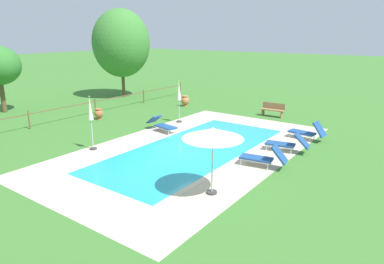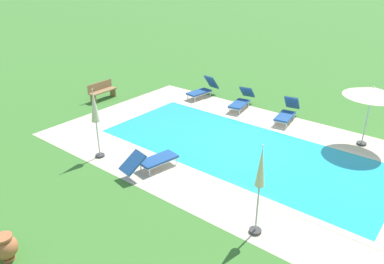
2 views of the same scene
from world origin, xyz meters
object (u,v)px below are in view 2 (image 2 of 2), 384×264
Objects in this scene: sun_lounger_north_end at (242,101)px; patio_umbrella_open_foreground at (373,92)px; sun_lounger_north_mid at (287,112)px; sun_lounger_north_near_steps at (151,161)px; patio_umbrella_closed_row_mid_west at (95,111)px; wooden_bench_lawn_side at (102,90)px; patio_umbrella_closed_row_west at (260,176)px; terracotta_urn_near_fence at (5,247)px; sun_lounger_north_far at (203,89)px.

patio_umbrella_open_foreground is at bearing 175.68° from sun_lounger_north_end.
sun_lounger_north_end is at bearing -1.92° from sun_lounger_north_mid.
sun_lounger_north_near_steps is 2.57m from patio_umbrella_closed_row_mid_west.
sun_lounger_north_end is 1.32× the size of wooden_bench_lawn_side.
sun_lounger_north_end is 0.80× the size of patio_umbrella_closed_row_west.
patio_umbrella_closed_row_west is 3.71× the size of terracotta_urn_near_fence.
patio_umbrella_closed_row_mid_west is 3.73× the size of terracotta_urn_near_fence.
wooden_bench_lawn_side is (6.88, -3.50, 0.10)m from sun_lounger_north_near_steps.
patio_umbrella_open_foreground reaches higher than sun_lounger_north_near_steps.
patio_umbrella_closed_row_west is at bearing 172.43° from sun_lounger_north_near_steps.
patio_umbrella_closed_row_mid_west reaches higher than wooden_bench_lawn_side.
patio_umbrella_closed_row_west is at bearing 179.10° from patio_umbrella_closed_row_mid_west.
patio_umbrella_open_foreground is (-3.26, 0.34, 1.70)m from sun_lounger_north_mid.
wooden_bench_lawn_side reaches higher than sun_lounger_north_near_steps.
sun_lounger_north_far is 7.59m from patio_umbrella_closed_row_mid_west.
patio_umbrella_closed_row_west is 0.99× the size of patio_umbrella_closed_row_mid_west.
wooden_bench_lawn_side is at bearing -50.11° from terracotta_urn_near_fence.
patio_umbrella_closed_row_mid_west is at bearing 97.71° from sun_lounger_north_far.
sun_lounger_north_near_steps is at bearing 114.19° from sun_lounger_north_far.
sun_lounger_north_mid is at bearing -6.04° from patio_umbrella_open_foreground.
wooden_bench_lawn_side is at bearing 42.38° from sun_lounger_north_far.
patio_umbrella_open_foreground is 0.92× the size of patio_umbrella_closed_row_west.
sun_lounger_north_mid reaches higher than terracotta_urn_near_fence.
sun_lounger_north_far is 2.42m from sun_lounger_north_end.
patio_umbrella_closed_row_west reaches higher than sun_lounger_north_near_steps.
sun_lounger_north_mid reaches higher than sun_lounger_north_near_steps.
sun_lounger_north_far is at bearing -2.74° from sun_lounger_north_mid.
sun_lounger_north_near_steps is 6.91m from sun_lounger_north_mid.
wooden_bench_lawn_side is (3.76, 3.43, 0.07)m from sun_lounger_north_far.
patio_umbrella_open_foreground is 0.92× the size of patio_umbrella_closed_row_mid_west.
sun_lounger_north_far is 8.22m from patio_umbrella_open_foreground.
patio_umbrella_closed_row_west is at bearing 84.63° from patio_umbrella_open_foreground.
patio_umbrella_closed_row_west is at bearing -132.22° from terracotta_urn_near_fence.
sun_lounger_north_end is at bearing -56.01° from patio_umbrella_closed_row_west.
sun_lounger_north_near_steps reaches higher than terracotta_urn_near_fence.
patio_umbrella_closed_row_west is (-7.37, 7.50, 1.28)m from sun_lounger_north_far.
terracotta_urn_near_fence is (4.02, 4.44, -1.31)m from patio_umbrella_closed_row_west.
patio_umbrella_closed_row_west reaches higher than patio_umbrella_open_foreground.
patio_umbrella_open_foreground is 6.97m from patio_umbrella_closed_row_west.
sun_lounger_north_end is 0.86× the size of patio_umbrella_open_foreground.
sun_lounger_north_near_steps is at bearing -167.57° from patio_umbrella_closed_row_mid_west.
sun_lounger_north_end is at bearing 176.46° from sun_lounger_north_far.
wooden_bench_lawn_side is (11.13, -4.07, -1.21)m from patio_umbrella_closed_row_west.
patio_umbrella_closed_row_mid_west is (6.37, -0.10, 0.08)m from patio_umbrella_closed_row_west.
patio_umbrella_closed_row_west reaches higher than terracotta_urn_near_fence.
patio_umbrella_closed_row_mid_west reaches higher than sun_lounger_north_near_steps.
patio_umbrella_closed_row_mid_west is 6.33m from wooden_bench_lawn_side.
sun_lounger_north_far reaches higher than terracotta_urn_near_fence.
sun_lounger_north_near_steps is 3.08× the size of terracotta_urn_near_fence.
sun_lounger_north_far is 1.25× the size of wooden_bench_lawn_side.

